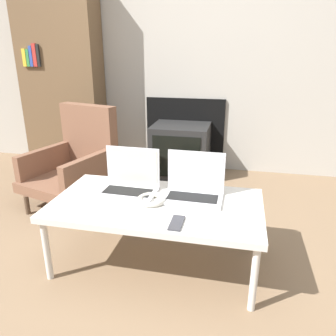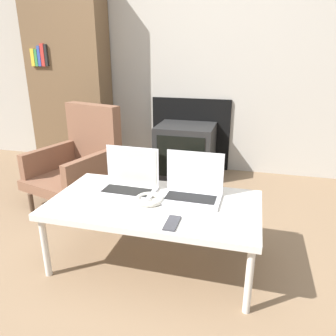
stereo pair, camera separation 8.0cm
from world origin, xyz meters
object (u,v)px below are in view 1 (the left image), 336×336
phone (177,223)px  armchair (77,159)px  tv (181,150)px  laptop_left (130,182)px  laptop_right (194,187)px  headphones (152,200)px

phone → armchair: 1.42m
tv → phone: bearing=-80.3°
laptop_left → laptop_right: bearing=1.4°
armchair → phone: bearing=-27.2°
laptop_right → armchair: size_ratio=0.43×
laptop_right → phone: laptop_right is taller
laptop_right → armchair: armchair is taller
laptop_left → phone: size_ratio=2.30×
laptop_left → laptop_right: size_ratio=1.01×
laptop_right → armchair: 1.25m
laptop_left → tv: size_ratio=0.61×
phone → armchair: size_ratio=0.19×
headphones → phone: size_ratio=1.11×
headphones → tv: bearing=94.1°
tv → armchair: armchair is taller
laptop_right → tv: bearing=104.3°
laptop_left → phone: bearing=-41.8°
laptop_left → laptop_right: same height
tv → armchair: size_ratio=0.70×
tv → laptop_left: bearing=-92.5°
phone → armchair: bearing=136.7°
phone → tv: tv is taller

